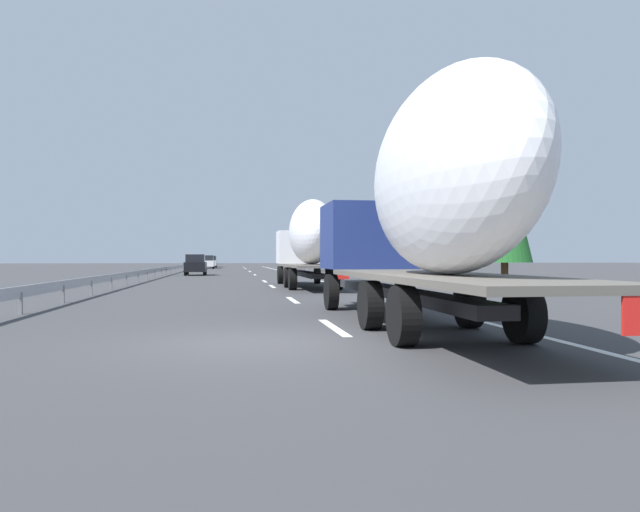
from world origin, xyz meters
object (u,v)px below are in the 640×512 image
Objects in this scene: car_white_van at (208,262)px; car_silver_hatch at (211,262)px; truck_lead at (309,240)px; car_black_suv at (196,265)px; car_yellow_coupe at (212,261)px; truck_trailing at (427,199)px; road_sign at (307,250)px.

car_white_van reaches higher than car_silver_hatch.
car_black_suv is (22.75, 7.02, -1.54)m from truck_lead.
car_silver_hatch is at bearing -179.08° from car_yellow_coupe.
car_white_van is 1.02× the size of car_silver_hatch.
car_silver_hatch is (42.62, -0.02, -0.00)m from car_black_suv.
truck_trailing is 4.13× the size of road_sign.
car_black_suv is at bearing 17.14° from truck_lead.
truck_lead is 2.84× the size of car_white_van.
truck_trailing is at bearing -175.24° from car_silver_hatch.
truck_trailing is 3.31× the size of car_black_suv.
road_sign is (-31.54, -10.25, 1.30)m from car_white_van.
car_yellow_coupe is 51.51m from car_black_suv.
truck_trailing is at bearing -170.38° from car_black_suv.
car_white_van is at bearing 0.22° from car_black_suv.
road_sign reaches higher than car_yellow_coupe.
car_black_suv is 10.31m from road_sign.
road_sign is at bearing -81.72° from car_black_suv.
truck_trailing is 3.09× the size of car_silver_hatch.
truck_trailing reaches higher than car_silver_hatch.
truck_lead is at bearing -0.00° from truck_trailing.
truck_lead is 2.90× the size of car_silver_hatch.
truck_trailing reaches higher than car_white_van.
truck_lead is 74.62m from car_yellow_coupe.
car_white_van is at bearing 179.12° from car_silver_hatch.
car_black_suv is at bearing 179.98° from car_silver_hatch.
car_black_suv is at bearing 98.28° from road_sign.
car_silver_hatch is at bearing -0.02° from car_black_suv.
car_yellow_coupe is 51.10m from road_sign.
car_white_van is at bearing 5.49° from truck_trailing.
car_yellow_coupe is at bearing 4.40° from truck_trailing.
car_black_suv is (-51.51, -0.13, -0.03)m from car_yellow_coupe.
car_yellow_coupe is at bearing 0.14° from car_black_suv.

